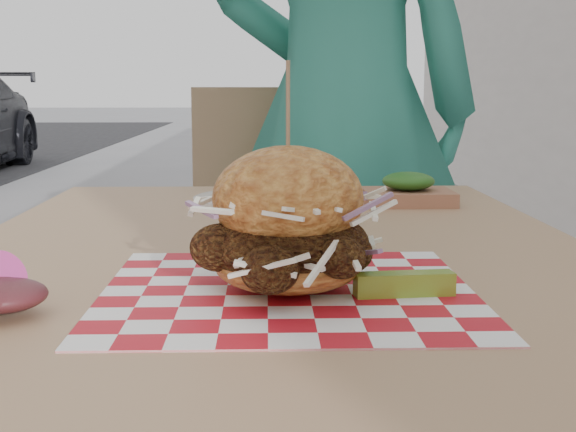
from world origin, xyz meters
name	(u,v)px	position (x,y,z in m)	size (l,w,h in m)	color
diner	(343,108)	(0.29, 1.27, 0.90)	(0.66, 0.43, 1.80)	#2E8672
patio_table	(275,301)	(0.11, 0.35, 0.67)	(0.80, 1.20, 0.75)	#A47B5B
patio_chair	(266,240)	(0.10, 1.41, 0.55)	(0.47, 0.48, 0.95)	#A47B5B
paper_liner	(288,291)	(0.12, 0.09, 0.75)	(0.36, 0.36, 0.00)	red
sandwich	(288,228)	(0.12, 0.09, 0.81)	(0.19, 0.19, 0.22)	gold
pickle_spear	(404,284)	(0.23, 0.07, 0.76)	(0.10, 0.02, 0.02)	olive
place_setting	(273,201)	(0.11, 0.69, 0.76)	(0.27, 0.27, 0.02)	white
kraft_tray	(408,191)	(0.35, 0.69, 0.77)	(0.15, 0.12, 0.06)	#9A6146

